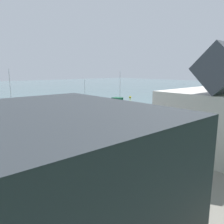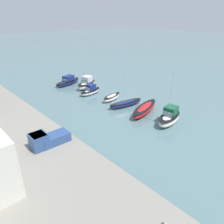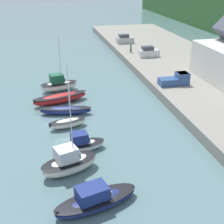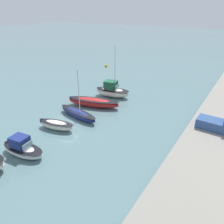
% 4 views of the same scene
% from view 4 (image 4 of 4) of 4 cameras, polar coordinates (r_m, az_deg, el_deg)
% --- Properties ---
extents(ground_plane, '(320.00, 320.00, 0.00)m').
position_cam_4_polar(ground_plane, '(30.42, -11.82, -2.59)').
color(ground_plane, slate).
extents(moored_boat_0, '(3.50, 6.35, 8.67)m').
position_cam_4_polar(moored_boat_0, '(37.98, 0.04, 5.54)').
color(moored_boat_0, white).
rests_on(moored_boat_0, ground_plane).
extents(moored_boat_1, '(4.38, 8.60, 1.36)m').
position_cam_4_polar(moored_boat_1, '(34.27, -4.85, 2.55)').
color(moored_boat_1, red).
rests_on(moored_boat_1, ground_plane).
extents(moored_boat_2, '(2.78, 7.29, 7.03)m').
position_cam_4_polar(moored_boat_2, '(31.14, -8.90, -0.42)').
color(moored_boat_2, navy).
rests_on(moored_boat_2, ground_plane).
extents(moored_boat_3, '(2.53, 5.00, 1.13)m').
position_cam_4_polar(moored_boat_3, '(28.72, -14.34, -3.29)').
color(moored_boat_3, white).
rests_on(moored_boat_3, ground_plane).
extents(moored_boat_4, '(2.60, 5.27, 2.14)m').
position_cam_4_polar(moored_boat_4, '(25.05, -22.34, -8.79)').
color(moored_boat_4, white).
rests_on(moored_boat_4, ground_plane).
extents(pickup_truck_0, '(2.11, 4.78, 1.90)m').
position_cam_4_polar(pickup_truck_0, '(27.56, 27.07, -2.94)').
color(pickup_truck_0, '#2D4C84').
rests_on(pickup_truck_0, quay_promenade).
extents(mooring_buoy_0, '(0.73, 0.73, 0.73)m').
position_cam_4_polar(mooring_buoy_0, '(58.46, -1.58, 12.06)').
color(mooring_buoy_0, yellow).
rests_on(mooring_buoy_0, ground_plane).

